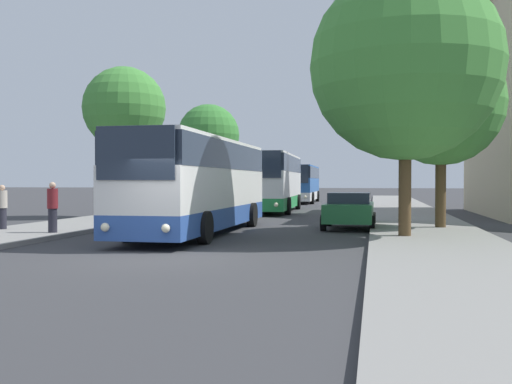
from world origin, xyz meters
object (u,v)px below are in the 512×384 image
object	(u,v)px
bus_front	(199,183)
tree_right_near	(441,103)
parked_car_right_near	(349,210)
bus_rear	(300,183)
tree_right_mid	(405,65)
pedestrian_waiting_far	(53,207)
pedestrian_waiting_near	(2,207)
tree_left_far	(124,109)
bus_middle	(273,181)
tree_left_near	(209,135)

from	to	relation	value
bus_front	tree_right_near	size ratio (longest dim) A/B	1.68
parked_car_right_near	tree_right_near	bearing A→B (deg)	173.79
bus_rear	tree_right_mid	world-z (taller)	tree_right_mid
tree_right_near	bus_rear	bearing A→B (deg)	107.18
pedestrian_waiting_far	bus_rear	bearing A→B (deg)	81.72
bus_front	parked_car_right_near	xyz separation A→B (m)	(5.27, 3.22, -1.05)
parked_car_right_near	pedestrian_waiting_far	size ratio (longest dim) A/B	2.39
pedestrian_waiting_near	tree_left_far	size ratio (longest dim) A/B	0.21
tree_left_far	pedestrian_waiting_near	bearing A→B (deg)	-93.67
bus_rear	pedestrian_waiting_near	size ratio (longest dim) A/B	6.81
parked_car_right_near	tree_right_near	distance (m)	5.37
bus_middle	tree_left_near	world-z (taller)	tree_left_near
bus_front	pedestrian_waiting_near	bearing A→B (deg)	-169.71
tree_right_mid	parked_car_right_near	bearing A→B (deg)	113.96
parked_car_right_near	tree_left_near	xyz separation A→B (m)	(-12.01, 21.96, 4.78)
bus_rear	tree_right_near	world-z (taller)	tree_right_near
parked_car_right_near	tree_right_near	xyz separation A→B (m)	(3.45, -0.43, 4.09)
bus_middle	bus_rear	size ratio (longest dim) A/B	1.03
bus_middle	bus_rear	bearing A→B (deg)	88.50
bus_middle	parked_car_right_near	size ratio (longest dim) A/B	2.75
tree_right_near	tree_right_mid	distance (m)	4.28
bus_middle	tree_left_near	bearing A→B (deg)	123.30
bus_rear	pedestrian_waiting_far	xyz separation A→B (m)	(-4.36, -33.77, -0.71)
pedestrian_waiting_far	pedestrian_waiting_near	bearing A→B (deg)	158.21
tree_left_near	tree_right_mid	bearing A→B (deg)	-62.08
bus_middle	tree_right_mid	distance (m)	18.66
parked_car_right_near	pedestrian_waiting_near	bearing A→B (deg)	20.78
tree_left_near	tree_right_near	size ratio (longest dim) A/B	1.11
bus_middle	tree_right_near	world-z (taller)	tree_right_near
tree_right_near	pedestrian_waiting_far	bearing A→B (deg)	-159.14
bus_front	tree_right_near	distance (m)	9.65
bus_front	tree_left_near	size ratio (longest dim) A/B	1.51
bus_middle	tree_right_mid	world-z (taller)	tree_right_mid
bus_rear	tree_right_mid	xyz separation A→B (m)	(7.37, -32.65, 3.89)
pedestrian_waiting_far	tree_right_near	bearing A→B (deg)	19.95
bus_front	bus_rear	bearing A→B (deg)	90.45
bus_middle	tree_right_near	distance (m)	15.82
tree_left_near	tree_right_near	bearing A→B (deg)	-55.38
bus_middle	tree_right_mid	xyz separation A→B (m)	(7.15, -16.82, 3.73)
bus_middle	bus_front	bearing A→B (deg)	-92.51
pedestrian_waiting_near	tree_left_far	distance (m)	10.66
bus_middle	bus_rear	world-z (taller)	bus_middle
parked_car_right_near	tree_right_mid	distance (m)	6.80
bus_rear	tree_left_far	bearing A→B (deg)	-106.70
pedestrian_waiting_near	tree_left_far	bearing A→B (deg)	47.22
parked_car_right_near	tree_left_near	distance (m)	25.48
bus_rear	tree_left_far	size ratio (longest dim) A/B	1.43
parked_car_right_near	tree_right_mid	bearing A→B (deg)	114.81
pedestrian_waiting_near	tree_right_near	world-z (taller)	tree_right_near
tree_left_near	tree_right_mid	distance (m)	29.78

